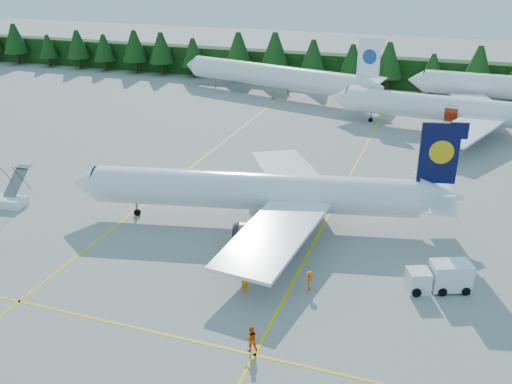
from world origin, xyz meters
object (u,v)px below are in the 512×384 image
(airliner_red, at_px, (448,109))
(service_truck, at_px, (439,277))
(airstairs, at_px, (9,199))
(airliner_navy, at_px, (247,191))

(airliner_red, height_order, service_truck, airliner_red)
(airstairs, xyz_separation_m, service_truck, (45.43, -2.26, 0.47))
(airliner_navy, bearing_deg, airstairs, 178.12)
(service_truck, bearing_deg, airliner_red, 69.11)
(airliner_red, xyz_separation_m, airstairs, (-44.38, -45.06, -2.64))
(airliner_navy, distance_m, service_truck, 20.63)
(airliner_navy, distance_m, airstairs, 26.67)
(airliner_navy, height_order, airstairs, airliner_navy)
(airliner_navy, bearing_deg, airliner_red, 53.65)
(airliner_navy, xyz_separation_m, airliner_red, (18.25, 40.39, 0.03))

